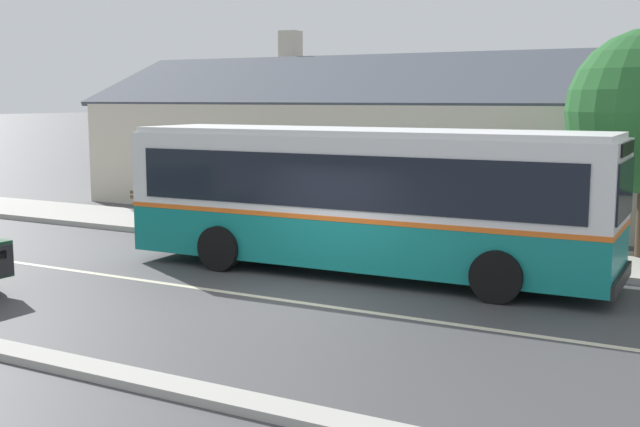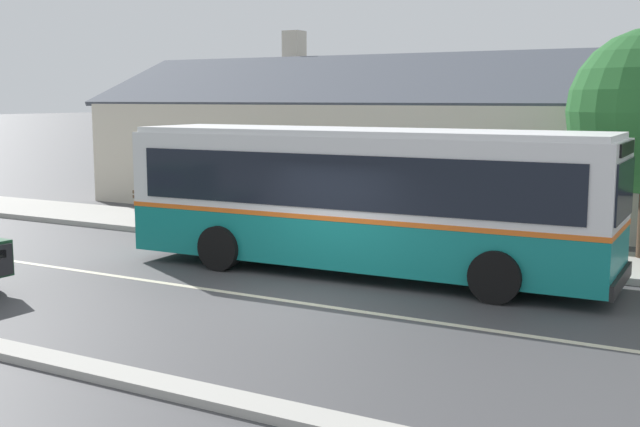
{
  "view_description": "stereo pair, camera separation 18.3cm",
  "coord_description": "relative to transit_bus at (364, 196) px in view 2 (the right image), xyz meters",
  "views": [
    {
      "loc": [
        7.43,
        -12.55,
        3.78
      ],
      "look_at": [
        -1.07,
        2.87,
        1.24
      ],
      "focal_mm": 45.0,
      "sensor_mm": 36.0,
      "label": 1
    },
    {
      "loc": [
        7.59,
        -12.46,
        3.78
      ],
      "look_at": [
        -1.07,
        2.87,
        1.24
      ],
      "focal_mm": 45.0,
      "sensor_mm": 36.0,
      "label": 2
    }
  ],
  "objects": [
    {
      "name": "lane_divider_stripe",
      "position": [
        -0.0,
        -2.9,
        -1.68
      ],
      "size": [
        60.0,
        0.16,
        0.01
      ],
      "primitive_type": "cube",
      "color": "beige",
      "rests_on": "ground"
    },
    {
      "name": "ground_plane",
      "position": [
        -0.0,
        -2.9,
        -1.68
      ],
      "size": [
        300.0,
        300.0,
        0.0
      ],
      "primitive_type": "plane",
      "color": "#424244"
    },
    {
      "name": "transit_bus",
      "position": [
        0.0,
        0.0,
        0.0
      ],
      "size": [
        10.71,
        2.99,
        3.12
      ],
      "color": "#147F7A",
      "rests_on": "ground"
    },
    {
      "name": "bench_by_building",
      "position": [
        -7.8,
        2.55,
        -1.1
      ],
      "size": [
        1.9,
        0.51,
        0.94
      ],
      "color": "brown",
      "rests_on": "sidewalk_far"
    },
    {
      "name": "bench_down_street",
      "position": [
        -3.69,
        2.35,
        -1.11
      ],
      "size": [
        1.63,
        0.51,
        0.94
      ],
      "color": "brown",
      "rests_on": "sidewalk_far"
    },
    {
      "name": "curb_near",
      "position": [
        -0.0,
        -7.65,
        -1.62
      ],
      "size": [
        60.0,
        0.5,
        0.12
      ],
      "primitive_type": "cube",
      "color": "#ADAAA3",
      "rests_on": "ground"
    },
    {
      "name": "community_building",
      "position": [
        -2.22,
        10.69,
        0.23
      ],
      "size": [
        24.49,
        9.11,
        6.34
      ],
      "color": "beige",
      "rests_on": "ground"
    },
    {
      "name": "sidewalk_far",
      "position": [
        -0.0,
        3.1,
        -1.61
      ],
      "size": [
        60.0,
        3.0,
        0.15
      ],
      "primitive_type": "cube",
      "color": "#ADAAA3",
      "rests_on": "ground"
    }
  ]
}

